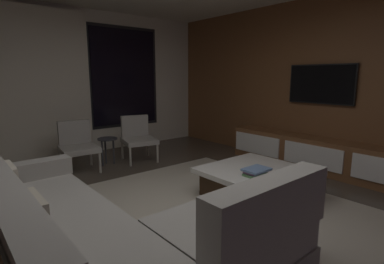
{
  "coord_description": "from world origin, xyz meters",
  "views": [
    {
      "loc": [
        -1.68,
        -2.11,
        1.47
      ],
      "look_at": [
        0.34,
        0.29,
        0.89
      ],
      "focal_mm": 28.22,
      "sensor_mm": 36.0,
      "label": 1
    }
  ],
  "objects": [
    {
      "name": "media_console",
      "position": [
        2.77,
        0.05,
        0.25
      ],
      "size": [
        0.46,
        3.1,
        0.52
      ],
      "color": "brown",
      "rests_on": "floor"
    },
    {
      "name": "sectional_couch",
      "position": [
        -0.84,
        -0.11,
        0.29
      ],
      "size": [
        1.98,
        2.5,
        0.82
      ],
      "color": "gray",
      "rests_on": "floor"
    },
    {
      "name": "mounted_tv",
      "position": [
        2.95,
        0.25,
        1.35
      ],
      "size": [
        0.05,
        1.06,
        0.62
      ],
      "color": "black"
    },
    {
      "name": "media_wall",
      "position": [
        3.06,
        0.0,
        1.35
      ],
      "size": [
        0.12,
        7.8,
        2.7
      ],
      "color": "brown",
      "rests_on": "floor"
    },
    {
      "name": "area_rug",
      "position": [
        0.35,
        -0.1,
        0.01
      ],
      "size": [
        3.2,
        3.8,
        0.01
      ],
      "primitive_type": "cube",
      "color": "#ADA391",
      "rests_on": "floor"
    },
    {
      "name": "coffee_table",
      "position": [
        1.19,
        0.06,
        0.19
      ],
      "size": [
        1.16,
        1.16,
        0.36
      ],
      "color": "#342214",
      "rests_on": "floor"
    },
    {
      "name": "back_wall_with_window",
      "position": [
        -0.06,
        3.62,
        1.34
      ],
      "size": [
        6.6,
        0.3,
        2.7
      ],
      "color": "silver",
      "rests_on": "floor"
    },
    {
      "name": "accent_chair_near_window",
      "position": [
        0.95,
        2.52,
        0.43
      ],
      "size": [
        0.65,
        0.66,
        0.78
      ],
      "color": "#B2ADA0",
      "rests_on": "floor"
    },
    {
      "name": "book_stack_on_coffee_table",
      "position": [
        0.99,
        -0.06,
        0.41
      ],
      "size": [
        0.3,
        0.22,
        0.08
      ],
      "color": "#517F4A",
      "rests_on": "coffee_table"
    },
    {
      "name": "accent_chair_by_curtain",
      "position": [
        -0.08,
        2.59,
        0.43
      ],
      "size": [
        0.6,
        0.61,
        0.78
      ],
      "color": "#B2ADA0",
      "rests_on": "floor"
    },
    {
      "name": "floor",
      "position": [
        0.0,
        0.0,
        0.0
      ],
      "size": [
        9.2,
        9.2,
        0.0
      ],
      "primitive_type": "plane",
      "color": "#473D33"
    },
    {
      "name": "side_stool",
      "position": [
        0.4,
        2.56,
        0.37
      ],
      "size": [
        0.32,
        0.32,
        0.46
      ],
      "color": "#333338",
      "rests_on": "floor"
    }
  ]
}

